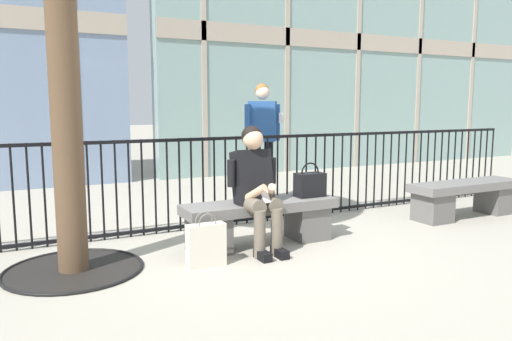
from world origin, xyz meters
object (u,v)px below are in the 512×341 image
at_px(handbag_on_bench, 310,184).
at_px(bystander_at_railing, 262,134).
at_px(stone_bench_far, 465,196).
at_px(shopping_bag, 206,244).
at_px(seated_person_with_phone, 256,184).
at_px(stone_bench, 260,219).

height_order(handbag_on_bench, bystander_at_railing, bystander_at_railing).
relative_size(handbag_on_bench, stone_bench_far, 0.23).
height_order(shopping_bag, bystander_at_railing, bystander_at_railing).
xyz_separation_m(shopping_bag, stone_bench_far, (3.62, 0.32, 0.07)).
xyz_separation_m(seated_person_with_phone, shopping_bag, (-0.62, -0.25, -0.45)).
height_order(handbag_on_bench, stone_bench_far, handbag_on_bench).
distance_m(seated_person_with_phone, bystander_at_railing, 2.30).
bearing_deg(shopping_bag, handbag_on_bench, 15.61).
distance_m(stone_bench, bystander_at_railing, 2.23).
relative_size(stone_bench, stone_bench_far, 1.00).
distance_m(handbag_on_bench, shopping_bag, 1.41).
bearing_deg(seated_person_with_phone, shopping_bag, -158.16).
xyz_separation_m(shopping_bag, bystander_at_railing, (1.72, 2.23, 0.80)).
relative_size(shopping_bag, bystander_at_railing, 0.28).
bearing_deg(stone_bench_far, seated_person_with_phone, -178.59).
bearing_deg(shopping_bag, seated_person_with_phone, 21.84).
height_order(stone_bench, seated_person_with_phone, seated_person_with_phone).
xyz_separation_m(stone_bench, seated_person_with_phone, (-0.11, -0.13, 0.38)).
height_order(stone_bench, handbag_on_bench, handbag_on_bench).
xyz_separation_m(stone_bench, handbag_on_bench, (0.58, -0.01, 0.31)).
bearing_deg(handbag_on_bench, seated_person_with_phone, -170.28).
relative_size(stone_bench, bystander_at_railing, 0.94).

